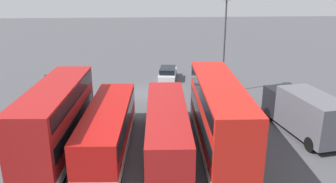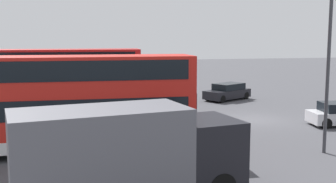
{
  "view_description": "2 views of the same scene",
  "coord_description": "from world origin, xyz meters",
  "px_view_note": "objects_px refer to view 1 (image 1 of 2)",
  "views": [
    {
      "loc": [
        -0.58,
        32.34,
        10.85
      ],
      "look_at": [
        -2.35,
        4.05,
        1.49
      ],
      "focal_mm": 36.72,
      "sensor_mm": 36.0,
      "label": 1
    },
    {
      "loc": [
        -25.01,
        11.63,
        5.45
      ],
      "look_at": [
        1.46,
        5.46,
        1.85
      ],
      "focal_mm": 44.73,
      "sensor_mm": 36.0,
      "label": 2
    }
  ],
  "objects_px": {
    "bus_double_decker_near_end": "(219,114)",
    "lamp_post_tall": "(225,40)",
    "bus_single_deck_second": "(167,127)",
    "bus_single_deck_third": "(108,127)",
    "box_truck_blue": "(304,112)",
    "car_hatchback_silver": "(168,74)",
    "bus_double_decker_fourth": "(57,118)",
    "car_small_green": "(57,84)"
  },
  "relations": [
    {
      "from": "bus_double_decker_near_end",
      "to": "box_truck_blue",
      "type": "distance_m",
      "value": 6.95
    },
    {
      "from": "box_truck_blue",
      "to": "car_hatchback_silver",
      "type": "height_order",
      "value": "box_truck_blue"
    },
    {
      "from": "bus_double_decker_near_end",
      "to": "bus_single_deck_second",
      "type": "bearing_deg",
      "value": -0.83
    },
    {
      "from": "bus_double_decker_fourth",
      "to": "box_truck_blue",
      "type": "height_order",
      "value": "bus_double_decker_fourth"
    },
    {
      "from": "bus_single_deck_third",
      "to": "box_truck_blue",
      "type": "distance_m",
      "value": 13.97
    },
    {
      "from": "car_small_green",
      "to": "lamp_post_tall",
      "type": "height_order",
      "value": "lamp_post_tall"
    },
    {
      "from": "bus_double_decker_fourth",
      "to": "car_small_green",
      "type": "relative_size",
      "value": 2.23
    },
    {
      "from": "bus_single_deck_third",
      "to": "box_truck_blue",
      "type": "xyz_separation_m",
      "value": [
        -13.88,
        -1.58,
        0.09
      ]
    },
    {
      "from": "bus_single_deck_second",
      "to": "bus_double_decker_fourth",
      "type": "bearing_deg",
      "value": 0.99
    },
    {
      "from": "box_truck_blue",
      "to": "lamp_post_tall",
      "type": "distance_m",
      "value": 11.15
    },
    {
      "from": "bus_single_deck_second",
      "to": "bus_double_decker_fourth",
      "type": "distance_m",
      "value": 7.04
    },
    {
      "from": "bus_double_decker_near_end",
      "to": "box_truck_blue",
      "type": "height_order",
      "value": "bus_double_decker_near_end"
    },
    {
      "from": "car_hatchback_silver",
      "to": "bus_double_decker_near_end",
      "type": "bearing_deg",
      "value": 97.99
    },
    {
      "from": "box_truck_blue",
      "to": "lamp_post_tall",
      "type": "relative_size",
      "value": 0.85
    },
    {
      "from": "bus_single_deck_third",
      "to": "car_small_green",
      "type": "height_order",
      "value": "bus_single_deck_third"
    },
    {
      "from": "bus_single_deck_second",
      "to": "car_hatchback_silver",
      "type": "height_order",
      "value": "bus_single_deck_second"
    },
    {
      "from": "bus_double_decker_fourth",
      "to": "box_truck_blue",
      "type": "distance_m",
      "value": 17.17
    },
    {
      "from": "box_truck_blue",
      "to": "car_small_green",
      "type": "bearing_deg",
      "value": -29.22
    },
    {
      "from": "car_hatchback_silver",
      "to": "bus_double_decker_fourth",
      "type": "bearing_deg",
      "value": 64.16
    },
    {
      "from": "bus_double_decker_near_end",
      "to": "lamp_post_tall",
      "type": "relative_size",
      "value": 1.3
    },
    {
      "from": "bus_double_decker_fourth",
      "to": "lamp_post_tall",
      "type": "relative_size",
      "value": 1.13
    },
    {
      "from": "bus_double_decker_near_end",
      "to": "bus_single_deck_second",
      "type": "height_order",
      "value": "bus_double_decker_near_end"
    },
    {
      "from": "bus_double_decker_near_end",
      "to": "bus_double_decker_fourth",
      "type": "bearing_deg",
      "value": 0.39
    },
    {
      "from": "bus_single_deck_second",
      "to": "car_small_green",
      "type": "bearing_deg",
      "value": -51.92
    },
    {
      "from": "bus_single_deck_second",
      "to": "bus_single_deck_third",
      "type": "bearing_deg",
      "value": -3.57
    },
    {
      "from": "bus_single_deck_second",
      "to": "lamp_post_tall",
      "type": "bearing_deg",
      "value": -118.05
    },
    {
      "from": "box_truck_blue",
      "to": "bus_single_deck_third",
      "type": "bearing_deg",
      "value": 6.51
    },
    {
      "from": "lamp_post_tall",
      "to": "car_small_green",
      "type": "bearing_deg",
      "value": -5.47
    },
    {
      "from": "bus_double_decker_fourth",
      "to": "box_truck_blue",
      "type": "xyz_separation_m",
      "value": [
        -17.04,
        -1.94,
        -0.74
      ]
    },
    {
      "from": "bus_double_decker_near_end",
      "to": "bus_double_decker_fourth",
      "type": "relative_size",
      "value": 1.15
    },
    {
      "from": "bus_single_deck_second",
      "to": "bus_single_deck_third",
      "type": "xyz_separation_m",
      "value": [
        3.83,
        -0.24,
        -0.0
      ]
    },
    {
      "from": "bus_double_decker_near_end",
      "to": "car_small_green",
      "type": "height_order",
      "value": "bus_double_decker_near_end"
    },
    {
      "from": "box_truck_blue",
      "to": "car_small_green",
      "type": "distance_m",
      "value": 23.43
    },
    {
      "from": "car_hatchback_silver",
      "to": "box_truck_blue",
      "type": "bearing_deg",
      "value": 121.4
    },
    {
      "from": "car_hatchback_silver",
      "to": "lamp_post_tall",
      "type": "bearing_deg",
      "value": 136.57
    },
    {
      "from": "bus_double_decker_fourth",
      "to": "car_hatchback_silver",
      "type": "relative_size",
      "value": 2.2
    },
    {
      "from": "car_small_green",
      "to": "lamp_post_tall",
      "type": "xyz_separation_m",
      "value": [
        -16.6,
        1.59,
        4.59
      ]
    },
    {
      "from": "box_truck_blue",
      "to": "bus_double_decker_fourth",
      "type": "bearing_deg",
      "value": 6.5
    },
    {
      "from": "lamp_post_tall",
      "to": "box_truck_blue",
      "type": "bearing_deg",
      "value": 111.28
    },
    {
      "from": "bus_double_decker_fourth",
      "to": "car_small_green",
      "type": "xyz_separation_m",
      "value": [
        3.39,
        -13.37,
        -1.75
      ]
    },
    {
      "from": "bus_single_deck_second",
      "to": "box_truck_blue",
      "type": "distance_m",
      "value": 10.21
    },
    {
      "from": "bus_single_deck_second",
      "to": "box_truck_blue",
      "type": "xyz_separation_m",
      "value": [
        -10.05,
        -1.82,
        0.08
      ]
    }
  ]
}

